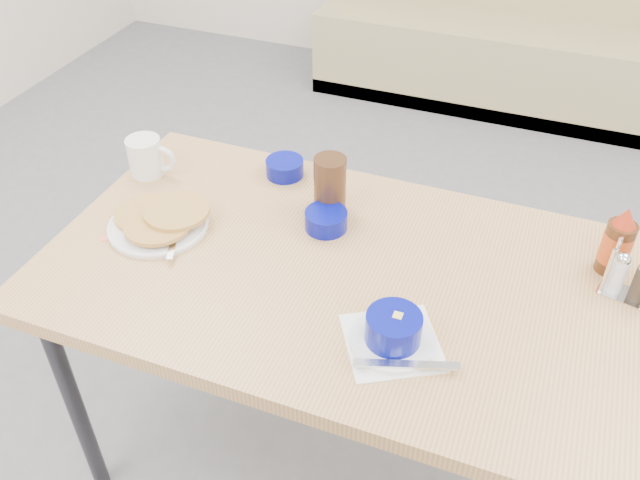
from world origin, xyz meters
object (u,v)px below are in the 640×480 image
(condiment_caddy, at_px, (629,280))
(dining_table, at_px, (343,289))
(creamer_bowl, at_px, (285,168))
(amber_tumbler, at_px, (330,185))
(syrup_bottle, at_px, (617,244))
(booth_bench, at_px, (499,35))
(butter_bowl, at_px, (326,220))
(grits_setting, at_px, (393,332))
(pancake_plate, at_px, (160,221))
(coffee_mug, at_px, (147,156))

(condiment_caddy, bearing_deg, dining_table, -153.47)
(dining_table, distance_m, creamer_bowl, 0.43)
(amber_tumbler, distance_m, condiment_caddy, 0.72)
(amber_tumbler, relative_size, condiment_caddy, 1.21)
(creamer_bowl, distance_m, syrup_bottle, 0.86)
(dining_table, bearing_deg, booth_bench, 90.00)
(booth_bench, height_order, creamer_bowl, booth_bench)
(syrup_bottle, bearing_deg, condiment_caddy, -65.54)
(booth_bench, xyz_separation_m, creamer_bowl, (-0.28, -2.22, 0.43))
(booth_bench, bearing_deg, butter_bowl, -92.23)
(butter_bowl, height_order, syrup_bottle, syrup_bottle)
(creamer_bowl, bearing_deg, grits_setting, -47.42)
(pancake_plate, xyz_separation_m, coffee_mug, (-0.15, 0.20, 0.04))
(pancake_plate, height_order, creamer_bowl, creamer_bowl)
(grits_setting, relative_size, creamer_bowl, 2.67)
(coffee_mug, distance_m, butter_bowl, 0.55)
(booth_bench, relative_size, grits_setting, 6.87)
(grits_setting, relative_size, syrup_bottle, 1.59)
(creamer_bowl, height_order, condiment_caddy, condiment_caddy)
(pancake_plate, height_order, coffee_mug, coffee_mug)
(pancake_plate, xyz_separation_m, grits_setting, (0.65, -0.17, 0.02))
(butter_bowl, distance_m, condiment_caddy, 0.70)
(butter_bowl, xyz_separation_m, condiment_caddy, (0.70, 0.01, 0.02))
(pancake_plate, bearing_deg, grits_setting, -14.45)
(booth_bench, relative_size, butter_bowl, 17.99)
(booth_bench, height_order, condiment_caddy, booth_bench)
(booth_bench, distance_m, amber_tumbler, 2.38)
(booth_bench, height_order, pancake_plate, booth_bench)
(dining_table, relative_size, butter_bowl, 13.26)
(dining_table, distance_m, coffee_mug, 0.67)
(grits_setting, height_order, creamer_bowl, grits_setting)
(grits_setting, height_order, syrup_bottle, syrup_bottle)
(dining_table, height_order, creamer_bowl, creamer_bowl)
(grits_setting, relative_size, butter_bowl, 2.62)
(creamer_bowl, distance_m, amber_tumbler, 0.21)
(booth_bench, distance_m, coffee_mug, 2.48)
(grits_setting, bearing_deg, booth_bench, 93.56)
(syrup_bottle, bearing_deg, amber_tumbler, -178.65)
(creamer_bowl, relative_size, condiment_caddy, 0.81)
(coffee_mug, relative_size, grits_setting, 0.50)
(booth_bench, xyz_separation_m, grits_setting, (0.17, -2.71, 0.44))
(grits_setting, bearing_deg, amber_tumbler, 126.09)
(pancake_plate, height_order, amber_tumbler, amber_tumbler)
(pancake_plate, distance_m, syrup_bottle, 1.08)
(booth_bench, xyz_separation_m, syrup_bottle, (0.57, -2.31, 0.49))
(pancake_plate, height_order, condiment_caddy, condiment_caddy)
(creamer_bowl, bearing_deg, amber_tumbler, -31.99)
(creamer_bowl, bearing_deg, butter_bowl, -43.62)
(coffee_mug, distance_m, amber_tumbler, 0.53)
(butter_bowl, bearing_deg, coffee_mug, 174.46)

